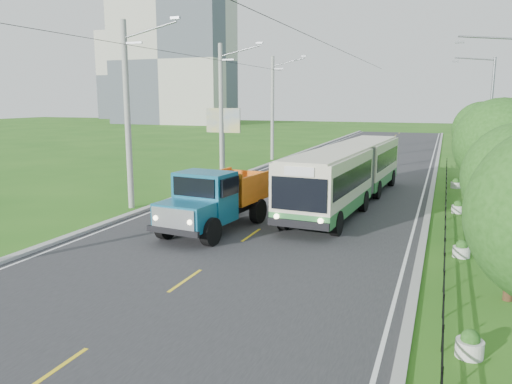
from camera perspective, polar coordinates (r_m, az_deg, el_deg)
The scene contains 26 objects.
ground at distance 16.93m, azimuth -8.08°, elevation -10.03°, with size 240.00×240.00×0.00m, color #255D16.
road at distance 35.21m, azimuth 7.77°, elevation 0.80°, with size 14.00×120.00×0.02m, color #28282B.
curb_left at distance 37.45m, azimuth -3.02°, elevation 1.57°, with size 0.40×120.00×0.15m, color #9E9E99.
curb_right at distance 34.34m, azimuth 19.46°, elevation 0.11°, with size 0.30×120.00×0.10m, color #9E9E99.
edge_line_left at distance 37.24m, azimuth -2.25°, elevation 1.44°, with size 0.12×120.00×0.00m, color silver.
edge_line_right at distance 34.36m, azimuth 18.63°, elevation 0.12°, with size 0.12×120.00×0.00m, color silver.
centre_dash at distance 16.92m, azimuth -8.08°, elevation -9.96°, with size 0.12×2.20×0.00m, color yellow.
railing_right at distance 28.39m, azimuth 20.86°, elevation -1.56°, with size 0.04×40.00×0.60m, color black.
pole_near at distance 27.90m, azimuth -14.42°, elevation 8.53°, with size 3.51×0.32×10.00m.
pole_mid at distance 38.35m, azimuth -3.96°, elevation 9.30°, with size 3.51×0.32×10.00m.
pole_far at distance 49.50m, azimuth 1.93°, elevation 9.60°, with size 3.51×0.32×10.00m.
tree_third at distance 22.16m, azimuth 26.23°, elevation 4.46°, with size 3.60×3.62×6.00m.
tree_fourth at distance 28.15m, azimuth 25.09°, elevation 4.81°, with size 3.24×3.31×5.40m.
tree_fifth at distance 34.10m, azimuth 24.43°, elevation 6.15°, with size 3.48×3.52×5.80m.
tree_back at distance 40.09m, azimuth 23.92°, elevation 6.42°, with size 3.30×3.36×5.50m.
streetlight_mid at distance 28.00m, azimuth 26.93°, elevation 7.34°, with size 3.02×0.20×9.07m.
streetlight_far at distance 41.94m, azimuth 25.00°, elevation 8.20°, with size 3.02×0.20×9.07m.
planter_front at distance 13.13m, azimuth 23.24°, elevation -15.78°, with size 0.64×0.64×0.67m.
planter_near at distance 20.63m, azimuth 22.43°, elevation -6.12°, with size 0.64×0.64×0.67m.
planter_mid at distance 28.41m, azimuth 22.06°, elevation -1.67°, with size 0.64×0.64×0.67m.
planter_far at distance 36.28m, azimuth 21.86°, elevation 0.86°, with size 0.64×0.64×0.67m.
billboard_left at distance 41.63m, azimuth -3.76°, elevation 7.71°, with size 3.00×0.20×5.20m.
apartment_near at distance 125.96m, azimuth -9.46°, elevation 14.56°, with size 28.00×14.00×30.00m, color #B7B2A3.
apartment_far at distance 160.19m, azimuth -12.77°, elevation 12.85°, with size 24.00×14.00×26.00m, color #B7B2A3.
bus at distance 28.78m, azimuth 10.57°, elevation 2.47°, with size 3.81×17.04×3.26m.
dump_truck at distance 22.77m, azimuth -4.58°, elevation -0.44°, with size 3.22×6.91×2.81m.
Camera 1 is at (7.76, -13.83, 5.93)m, focal length 35.00 mm.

